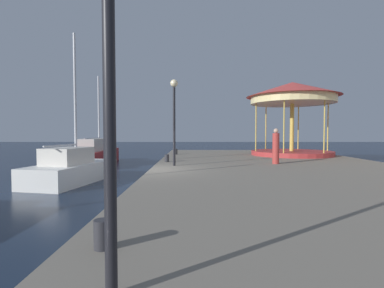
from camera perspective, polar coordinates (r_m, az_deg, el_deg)
ground_plane at (r=12.62m, az=-8.31°, el=-8.64°), size 120.00×120.00×0.00m
quay_dock at (r=13.11m, az=18.94°, el=-6.56°), size 12.07×27.27×0.80m
sailboat_white at (r=14.83m, az=-22.79°, el=-4.59°), size 3.05×5.32×7.19m
sailboat_red at (r=22.02m, az=-18.62°, el=-2.08°), size 2.05×7.44×6.67m
carousel at (r=21.28m, az=19.52°, el=8.07°), size 6.34×6.34×5.10m
lamp_post_mid_promenade at (r=13.70m, az=-3.48°, el=7.48°), size 0.36×0.36×4.11m
bollard_north at (r=15.54m, az=-4.94°, el=-2.84°), size 0.24×0.24×0.40m
bollard_south at (r=4.28m, az=-17.31°, el=-16.82°), size 0.24×0.24×0.40m
bollard_center at (r=20.77m, az=-3.13°, el=-1.53°), size 0.24×0.24×0.40m
person_far_corner at (r=15.09m, az=16.53°, el=-0.63°), size 0.34×0.34×1.80m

